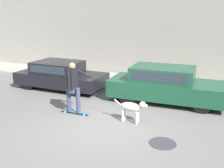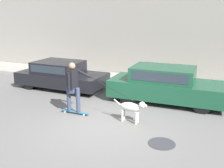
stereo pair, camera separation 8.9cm
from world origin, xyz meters
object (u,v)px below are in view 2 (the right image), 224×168
(parked_car_0, at_px, (61,75))
(parked_car_1, at_px, (166,85))
(skateboarder, at_px, (73,85))
(dog, at_px, (132,108))

(parked_car_0, relative_size, parked_car_1, 0.91)
(parked_car_0, bearing_deg, parked_car_1, 0.07)
(parked_car_0, height_order, skateboarder, skateboarder)
(dog, bearing_deg, parked_car_1, 79.47)
(parked_car_0, xyz_separation_m, dog, (4.32, -2.42, -0.11))
(dog, bearing_deg, parked_car_0, 152.42)
(parked_car_1, xyz_separation_m, skateboarder, (-2.57, -2.54, 0.35))
(dog, relative_size, skateboarder, 0.39)
(parked_car_0, height_order, parked_car_1, parked_car_1)
(parked_car_0, relative_size, skateboarder, 1.41)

